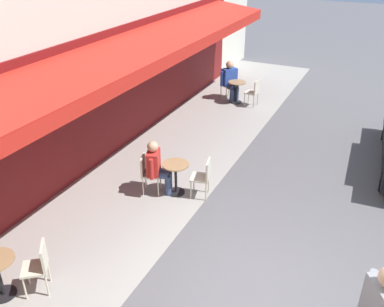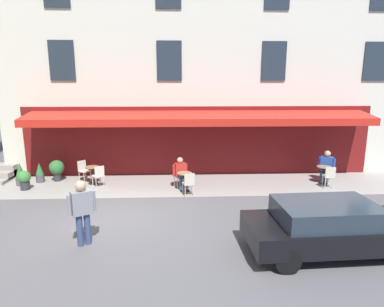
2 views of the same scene
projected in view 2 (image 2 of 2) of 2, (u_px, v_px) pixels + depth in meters
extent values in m
plane|color=#565456|center=(116.00, 217.00, 10.37)|extent=(70.00, 70.00, 0.00)
cube|color=gray|center=(207.00, 184.00, 13.82)|extent=(20.50, 3.20, 0.01)
cube|color=beige|center=(212.00, 24.00, 18.23)|extent=(20.00, 9.00, 15.00)
cube|color=maroon|center=(199.00, 141.00, 15.01)|extent=(16.00, 0.06, 3.20)
cube|color=red|center=(200.00, 116.00, 13.95)|extent=(15.00, 1.70, 0.36)
cube|color=red|center=(202.00, 123.00, 13.18)|extent=(15.00, 0.04, 0.28)
cube|color=#232D38|center=(376.00, 61.00, 14.57)|extent=(1.10, 0.06, 1.70)
cube|color=#232D38|center=(274.00, 61.00, 14.38)|extent=(1.10, 0.06, 1.70)
cube|color=#232D38|center=(169.00, 61.00, 14.19)|extent=(1.10, 0.06, 1.70)
cube|color=#232D38|center=(62.00, 60.00, 14.00)|extent=(1.10, 0.06, 1.70)
cylinder|color=black|center=(185.00, 190.00, 12.93)|extent=(0.40, 0.40, 0.03)
cylinder|color=black|center=(185.00, 182.00, 12.86)|extent=(0.06, 0.06, 0.72)
cylinder|color=#99754C|center=(185.00, 173.00, 12.78)|extent=(0.60, 0.60, 0.03)
cylinder|color=beige|center=(191.00, 188.00, 12.57)|extent=(0.03, 0.03, 0.45)
cylinder|color=beige|center=(183.00, 189.00, 12.48)|extent=(0.03, 0.03, 0.45)
cylinder|color=beige|center=(194.00, 191.00, 12.25)|extent=(0.03, 0.03, 0.45)
cylinder|color=beige|center=(185.00, 191.00, 12.16)|extent=(0.03, 0.03, 0.45)
cube|color=beige|center=(188.00, 184.00, 12.32)|extent=(0.48, 0.48, 0.04)
cube|color=beige|center=(190.00, 179.00, 12.10)|extent=(0.40, 0.13, 0.42)
cylinder|color=beige|center=(177.00, 183.00, 13.16)|extent=(0.03, 0.03, 0.45)
cylinder|color=beige|center=(185.00, 182.00, 13.29)|extent=(0.03, 0.03, 0.45)
cylinder|color=beige|center=(174.00, 181.00, 13.47)|extent=(0.03, 0.03, 0.45)
cylinder|color=beige|center=(182.00, 180.00, 13.60)|extent=(0.03, 0.03, 0.45)
cube|color=beige|center=(180.00, 176.00, 13.33)|extent=(0.52, 0.52, 0.04)
cube|color=beige|center=(178.00, 170.00, 13.44)|extent=(0.39, 0.18, 0.42)
cylinder|color=black|center=(323.00, 183.00, 13.90)|extent=(0.40, 0.40, 0.03)
cylinder|color=black|center=(323.00, 175.00, 13.83)|extent=(0.06, 0.06, 0.72)
cylinder|color=#99754C|center=(324.00, 167.00, 13.75)|extent=(0.60, 0.60, 0.03)
cylinder|color=beige|center=(331.00, 181.00, 13.48)|extent=(0.03, 0.03, 0.45)
cylinder|color=beige|center=(322.00, 181.00, 13.50)|extent=(0.03, 0.03, 0.45)
cylinder|color=beige|center=(334.00, 183.00, 13.15)|extent=(0.03, 0.03, 0.45)
cylinder|color=beige|center=(325.00, 183.00, 13.17)|extent=(0.03, 0.03, 0.45)
cube|color=beige|center=(328.00, 176.00, 13.27)|extent=(0.43, 0.43, 0.04)
cube|color=beige|center=(331.00, 172.00, 13.05)|extent=(0.40, 0.08, 0.42)
cylinder|color=beige|center=(321.00, 176.00, 14.26)|extent=(0.03, 0.03, 0.45)
cylinder|color=beige|center=(329.00, 177.00, 14.08)|extent=(0.03, 0.03, 0.45)
cylinder|color=beige|center=(323.00, 174.00, 14.54)|extent=(0.03, 0.03, 0.45)
cylinder|color=beige|center=(331.00, 175.00, 14.36)|extent=(0.03, 0.03, 0.45)
cube|color=beige|center=(326.00, 170.00, 14.26)|extent=(0.56, 0.56, 0.04)
cube|color=beige|center=(328.00, 164.00, 14.36)|extent=(0.35, 0.26, 0.42)
cylinder|color=black|center=(93.00, 183.00, 13.88)|extent=(0.40, 0.40, 0.03)
cylinder|color=black|center=(93.00, 175.00, 13.80)|extent=(0.06, 0.06, 0.72)
cylinder|color=#99754C|center=(92.00, 167.00, 13.73)|extent=(0.60, 0.60, 0.03)
cylinder|color=beige|center=(100.00, 180.00, 13.65)|extent=(0.03, 0.03, 0.45)
cylinder|color=beige|center=(93.00, 181.00, 13.44)|extent=(0.03, 0.03, 0.45)
cylinder|color=beige|center=(104.00, 182.00, 13.40)|extent=(0.03, 0.03, 0.45)
cylinder|color=beige|center=(96.00, 183.00, 13.19)|extent=(0.03, 0.03, 0.45)
cube|color=beige|center=(98.00, 176.00, 13.37)|extent=(0.56, 0.56, 0.04)
cube|color=beige|center=(99.00, 171.00, 13.18)|extent=(0.34, 0.27, 0.42)
cylinder|color=beige|center=(84.00, 178.00, 13.92)|extent=(0.03, 0.03, 0.45)
cylinder|color=beige|center=(91.00, 176.00, 14.19)|extent=(0.03, 0.03, 0.45)
cylinder|color=beige|center=(79.00, 177.00, 14.11)|extent=(0.03, 0.03, 0.45)
cylinder|color=beige|center=(86.00, 175.00, 14.38)|extent=(0.03, 0.03, 0.45)
cube|color=beige|center=(85.00, 171.00, 14.10)|extent=(0.56, 0.56, 0.04)
cube|color=beige|center=(82.00, 165.00, 14.15)|extent=(0.28, 0.34, 0.42)
cylinder|color=navy|center=(322.00, 177.00, 14.02)|extent=(0.16, 0.16, 0.47)
cylinder|color=navy|center=(323.00, 170.00, 14.11)|extent=(0.34, 0.39, 0.17)
cylinder|color=navy|center=(326.00, 178.00, 13.92)|extent=(0.16, 0.16, 0.47)
cylinder|color=navy|center=(328.00, 171.00, 14.01)|extent=(0.34, 0.39, 0.17)
cube|color=#28479E|center=(327.00, 163.00, 14.14)|extent=(0.57, 0.52, 0.60)
sphere|color=tan|center=(328.00, 154.00, 14.05)|extent=(0.27, 0.27, 0.27)
cylinder|color=#28479E|center=(319.00, 163.00, 14.31)|extent=(0.11, 0.11, 0.53)
cylinder|color=#28479E|center=(334.00, 165.00, 13.99)|extent=(0.11, 0.11, 0.53)
cylinder|color=navy|center=(181.00, 184.00, 13.00)|extent=(0.14, 0.14, 0.47)
cylinder|color=navy|center=(180.00, 177.00, 13.09)|extent=(0.26, 0.35, 0.15)
cylinder|color=navy|center=(185.00, 184.00, 13.07)|extent=(0.14, 0.14, 0.47)
cylinder|color=navy|center=(184.00, 177.00, 13.16)|extent=(0.26, 0.35, 0.15)
cube|color=red|center=(180.00, 170.00, 13.21)|extent=(0.51, 0.40, 0.55)
sphere|color=tan|center=(180.00, 160.00, 13.13)|extent=(0.24, 0.24, 0.24)
cylinder|color=red|center=(174.00, 171.00, 13.11)|extent=(0.10, 0.10, 0.48)
cylinder|color=red|center=(186.00, 169.00, 13.32)|extent=(0.10, 0.10, 0.48)
cylinder|color=navy|center=(80.00, 230.00, 8.46)|extent=(0.16, 0.16, 0.88)
cylinder|color=navy|center=(88.00, 228.00, 8.56)|extent=(0.16, 0.16, 0.88)
cube|color=gray|center=(82.00, 202.00, 8.35)|extent=(0.59, 0.51, 0.62)
sphere|color=tan|center=(80.00, 186.00, 8.26)|extent=(0.27, 0.27, 0.27)
cylinder|color=gray|center=(69.00, 205.00, 8.19)|extent=(0.11, 0.11, 0.55)
cylinder|color=gray|center=(94.00, 201.00, 8.52)|extent=(0.11, 0.11, 0.55)
cylinder|color=#2D2D33|center=(58.00, 177.00, 14.24)|extent=(0.33, 0.33, 0.35)
sphere|color=#2D6B33|center=(57.00, 167.00, 14.14)|extent=(0.63, 0.63, 0.63)
cylinder|color=#4C4C51|center=(40.00, 178.00, 14.05)|extent=(0.34, 0.34, 0.35)
cone|color=#2D6B33|center=(39.00, 169.00, 13.96)|extent=(0.33, 0.33, 0.52)
cylinder|color=#4C4C51|center=(21.00, 181.00, 13.63)|extent=(0.39, 0.39, 0.34)
cone|color=#2D6B33|center=(20.00, 170.00, 13.53)|extent=(0.37, 0.37, 0.66)
cylinder|color=#2D2D33|center=(25.00, 186.00, 13.05)|extent=(0.37, 0.37, 0.32)
sphere|color=#3D7A38|center=(24.00, 177.00, 12.97)|extent=(0.50, 0.50, 0.50)
cube|color=black|center=(332.00, 231.00, 8.09)|extent=(4.38, 1.99, 0.55)
cube|color=#232D38|center=(326.00, 212.00, 7.97)|extent=(2.48, 1.71, 0.48)
cylinder|color=black|center=(366.00, 226.00, 9.05)|extent=(0.60, 0.20, 0.60)
cylinder|color=black|center=(287.00, 261.00, 7.25)|extent=(0.60, 0.20, 0.60)
cylinder|color=black|center=(265.00, 229.00, 8.81)|extent=(0.60, 0.20, 0.60)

